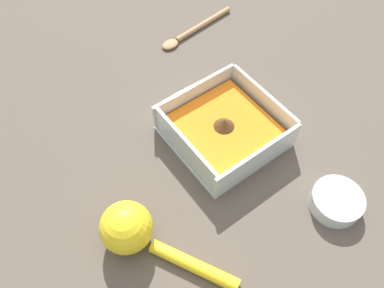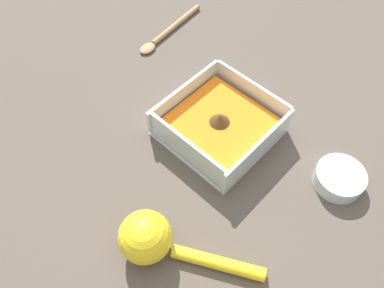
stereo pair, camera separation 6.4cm
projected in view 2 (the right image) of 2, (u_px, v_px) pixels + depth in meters
name	position (u px, v px, depth m)	size (l,w,h in m)	color
ground_plane	(224.00, 137.00, 0.69)	(4.00, 4.00, 0.00)	brown
square_dish	(221.00, 125.00, 0.68)	(0.18, 0.18, 0.06)	silver
spice_bowl	(339.00, 179.00, 0.62)	(0.08, 0.08, 0.03)	silver
lemon_squeezer	(153.00, 240.00, 0.54)	(0.13, 0.20, 0.08)	yellow
wooden_spoon	(168.00, 32.00, 0.85)	(0.21, 0.04, 0.01)	tan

